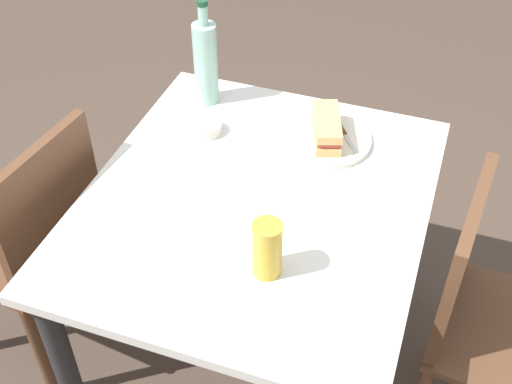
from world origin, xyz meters
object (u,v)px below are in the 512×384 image
Objects in this scene: plate_near at (326,140)px; water_bottle at (206,62)px; chair_far at (486,315)px; baguette_sandwich_near at (327,128)px; chair_near at (34,239)px; knife_near at (345,134)px; olive_bowl at (206,127)px; dining_table at (256,229)px; beer_glass at (267,249)px.

water_bottle is (-0.09, -0.40, 0.13)m from plate_near.
plate_near is at bearing -118.37° from chair_far.
baguette_sandwich_near is (0.00, 0.00, 0.04)m from plate_near.
knife_near is at bearing 120.53° from chair_near.
chair_far reaches higher than olive_bowl.
dining_table is 0.54m from water_bottle.
dining_table is at bearing 103.08° from chair_near.
dining_table is 10.71× the size of olive_bowl.
chair_near is 0.72m from water_bottle.
olive_bowl is (-0.22, -0.23, 0.13)m from dining_table.
chair_near reaches higher than baguette_sandwich_near.
water_bottle is at bearing -97.29° from knife_near.
chair_near is at bearing -76.92° from dining_table.
chair_far is 9.28× the size of olive_bowl.
dining_table is at bearing -26.30° from knife_near.
olive_bowl reaches higher than dining_table.
dining_table is 1.15× the size of chair_far.
plate_near is 1.76× the size of beer_glass.
dining_table is at bearing -89.26° from chair_far.
beer_glass is at bearing -5.39° from knife_near.
chair_near is 0.59m from olive_bowl.
water_bottle is (-0.37, -0.29, 0.25)m from dining_table.
chair_far reaches higher than knife_near.
olive_bowl is at bearing -78.49° from plate_near.
water_bottle is 0.20m from olive_bowl.
plate_near is at bearing 120.55° from chair_near.
water_bottle is at bearing -111.74° from chair_far.
chair_far and chair_near have the same top height.
baguette_sandwich_near is at bearing 179.66° from beer_glass.
baguette_sandwich_near is at bearing 101.51° from olive_bowl.
chair_far is 0.62m from knife_near.
beer_glass is at bearing -0.34° from plate_near.
plate_near is (-0.28, -0.52, 0.24)m from chair_far.
knife_near is at bearing 82.71° from water_bottle.
beer_glass reaches higher than plate_near.
dining_table is at bearing -20.58° from baguette_sandwich_near.
chair_far is 1.27m from chair_near.
baguette_sandwich_near reaches higher than knife_near.
beer_glass is (0.23, 0.11, 0.19)m from dining_table.
olive_bowl is at bearing -103.85° from chair_far.
olive_bowl is at bearing 20.85° from water_bottle.
baguette_sandwich_near is 0.52m from beer_glass.
chair_far is at bearing 96.99° from chair_near.
water_bottle reaches higher than olive_bowl.
chair_near is at bearing -59.45° from baguette_sandwich_near.
plate_near is 2.78× the size of olive_bowl.
baguette_sandwich_near is 0.35m from olive_bowl.
chair_far is 5.58× the size of knife_near.
beer_glass is at bearing 25.08° from dining_table.
chair_near is at bearing -83.01° from chair_far.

